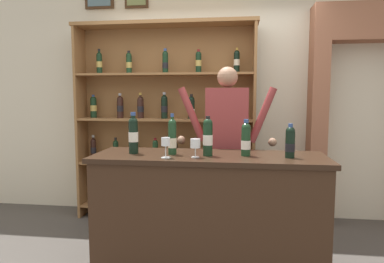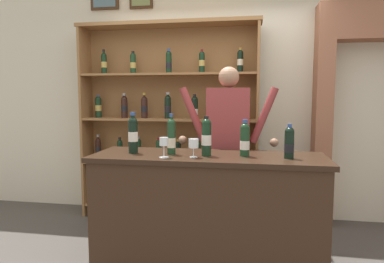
% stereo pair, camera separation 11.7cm
% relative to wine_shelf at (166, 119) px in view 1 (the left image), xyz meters
% --- Properties ---
extents(back_wall, '(12.00, 0.19, 3.26)m').
position_rel_wine_shelf_xyz_m(back_wall, '(0.47, 0.29, 0.44)').
color(back_wall, beige).
rests_on(back_wall, ground).
extents(wine_shelf, '(2.12, 0.33, 2.29)m').
position_rel_wine_shelf_xyz_m(wine_shelf, '(0.00, 0.00, 0.00)').
color(wine_shelf, olive).
rests_on(wine_shelf, ground).
extents(archway_doorway, '(1.33, 0.45, 2.44)m').
position_rel_wine_shelf_xyz_m(archway_doorway, '(2.31, 0.15, 0.21)').
color(archway_doorway, '#935B42').
rests_on(archway_doorway, ground).
extents(tasting_counter, '(1.88, 0.63, 0.98)m').
position_rel_wine_shelf_xyz_m(tasting_counter, '(0.62, -1.22, -0.70)').
color(tasting_counter, '#382316').
rests_on(tasting_counter, ground).
extents(shopkeeper, '(0.96, 0.22, 1.73)m').
position_rel_wine_shelf_xyz_m(shopkeeper, '(0.74, -0.67, -0.12)').
color(shopkeeper, '#2D3347').
rests_on(shopkeeper, ground).
extents(tasting_bottle_chianti, '(0.08, 0.08, 0.34)m').
position_rel_wine_shelf_xyz_m(tasting_bottle_chianti, '(-0.01, -1.23, -0.05)').
color(tasting_bottle_chianti, black).
rests_on(tasting_bottle_chianti, tasting_counter).
extents(tasting_bottle_brunello, '(0.07, 0.07, 0.34)m').
position_rel_wine_shelf_xyz_m(tasting_bottle_brunello, '(0.32, -1.23, -0.06)').
color(tasting_bottle_brunello, '#19381E').
rests_on(tasting_bottle_brunello, tasting_counter).
extents(tasting_bottle_bianco, '(0.08, 0.08, 0.32)m').
position_rel_wine_shelf_xyz_m(tasting_bottle_bianco, '(0.61, -1.26, -0.05)').
color(tasting_bottle_bianco, black).
rests_on(tasting_bottle_bianco, tasting_counter).
extents(tasting_bottle_super_tuscan, '(0.08, 0.08, 0.29)m').
position_rel_wine_shelf_xyz_m(tasting_bottle_super_tuscan, '(0.91, -1.22, -0.07)').
color(tasting_bottle_super_tuscan, '#19381E').
rests_on(tasting_bottle_super_tuscan, tasting_counter).
extents(tasting_bottle_rosso, '(0.07, 0.07, 0.27)m').
position_rel_wine_shelf_xyz_m(tasting_bottle_rosso, '(1.25, -1.27, -0.09)').
color(tasting_bottle_rosso, black).
rests_on(tasting_bottle_rosso, tasting_counter).
extents(wine_glass_right, '(0.07, 0.07, 0.16)m').
position_rel_wine_shelf_xyz_m(wine_glass_right, '(0.30, -1.40, -0.09)').
color(wine_glass_right, silver).
rests_on(wine_glass_right, tasting_counter).
extents(wine_glass_left, '(0.08, 0.08, 0.15)m').
position_rel_wine_shelf_xyz_m(wine_glass_left, '(0.52, -1.35, -0.10)').
color(wine_glass_left, silver).
rests_on(wine_glass_left, tasting_counter).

